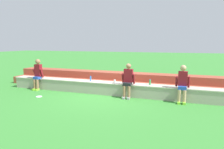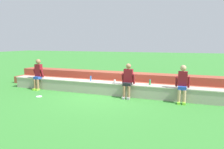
{
  "view_description": "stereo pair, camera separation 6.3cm",
  "coord_description": "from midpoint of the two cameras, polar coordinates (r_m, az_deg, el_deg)",
  "views": [
    {
      "loc": [
        3.06,
        -7.73,
        2.21
      ],
      "look_at": [
        0.29,
        0.26,
        0.87
      ],
      "focal_mm": 32.2,
      "sensor_mm": 36.0,
      "label": 1
    },
    {
      "loc": [
        3.12,
        -7.71,
        2.21
      ],
      "look_at": [
        0.29,
        0.26,
        0.87
      ],
      "focal_mm": 32.2,
      "sensor_mm": 36.0,
      "label": 2
    }
  ],
  "objects": [
    {
      "name": "brick_bleachers",
      "position": [
        10.11,
        0.93,
        -1.9
      ],
      "size": [
        11.34,
        1.56,
        0.72
      ],
      "color": "#9F4834",
      "rests_on": "ground"
    },
    {
      "name": "person_center",
      "position": [
        7.84,
        19.17,
        -2.2
      ],
      "size": [
        0.51,
        0.51,
        1.4
      ],
      "color": "tan",
      "rests_on": "ground"
    },
    {
      "name": "ground_plane",
      "position": [
        8.6,
        -2.65,
        -5.9
      ],
      "size": [
        80.0,
        80.0,
        0.0
      ],
      "primitive_type": "plane",
      "color": "#388433"
    },
    {
      "name": "stone_seating_wall",
      "position": [
        8.78,
        -2.02,
        -3.72
      ],
      "size": [
        9.38,
        0.57,
        0.53
      ],
      "color": "#A8A08E",
      "rests_on": "ground"
    },
    {
      "name": "person_left_of_center",
      "position": [
        8.09,
        4.31,
        -1.46
      ],
      "size": [
        0.54,
        0.52,
        1.39
      ],
      "color": "#996B4C",
      "rests_on": "ground"
    },
    {
      "name": "person_far_left",
      "position": [
        10.13,
        -20.54,
        0.32
      ],
      "size": [
        0.49,
        0.48,
        1.45
      ],
      "color": "#996B4C",
      "rests_on": "ground"
    },
    {
      "name": "water_bottle_mid_left",
      "position": [
        8.26,
        10.52,
        -2.18
      ],
      "size": [
        0.07,
        0.07,
        0.23
      ],
      "color": "green",
      "rests_on": "stone_seating_wall"
    },
    {
      "name": "plastic_cup_right_end",
      "position": [
        8.61,
        0.55,
        -1.87
      ],
      "size": [
        0.08,
        0.08,
        0.12
      ],
      "primitive_type": "cylinder",
      "color": "white",
      "rests_on": "stone_seating_wall"
    },
    {
      "name": "frisbee",
      "position": [
        8.89,
        -20.24,
        -5.91
      ],
      "size": [
        0.24,
        0.24,
        0.02
      ],
      "primitive_type": "cylinder",
      "color": "white",
      "rests_on": "ground"
    },
    {
      "name": "water_bottle_near_right",
      "position": [
        9.05,
        -6.29,
        -1.11
      ],
      "size": [
        0.06,
        0.06,
        0.22
      ],
      "color": "blue",
      "rests_on": "stone_seating_wall"
    }
  ]
}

